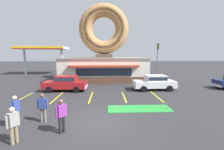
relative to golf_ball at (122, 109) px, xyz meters
The scene contains 23 objects.
ground_plane 2.43m from the golf_ball, 132.12° to the right, with size 160.00×160.00×0.00m, color #2D2D30.
donut_shop_building 12.77m from the golf_ball, 96.46° to the left, with size 12.30×6.75×10.96m.
putting_mat 1.23m from the golf_ball, ahead, with size 4.44×1.43×0.03m, color green.
mini_donut_near_left 0.47m from the golf_ball, 146.11° to the left, with size 0.13×0.13×0.04m, color #D17F47.
mini_donut_near_right 3.20m from the golf_ball, ahead, with size 0.13×0.13×0.04m, color brown.
mini_donut_mid_left 0.45m from the golf_ball, 89.77° to the left, with size 0.13×0.13×0.04m, color #A5724C.
mini_donut_mid_centre 0.54m from the golf_ball, 50.93° to the right, with size 0.13×0.13×0.04m, color #A5724C.
golf_ball is the anchor object (origin of this frame).
putting_flag_pin 3.25m from the golf_ball, ahead, with size 0.13×0.01×0.55m.
car_white 7.12m from the golf_ball, 54.37° to the left, with size 4.61×2.08×1.60m.
car_red 7.88m from the golf_ball, 133.25° to the left, with size 4.62×2.10×1.60m.
pedestrian_blue_sweater_man 5.05m from the golf_ball, 159.45° to the right, with size 0.60×0.25×1.65m.
pedestrian_hooded_kid 6.37m from the golf_ball, 143.09° to the right, with size 0.38×0.55×1.63m.
pedestrian_leather_jacket_man 4.50m from the golf_ball, 137.82° to the right, with size 0.44×0.45×1.69m.
pedestrian_clipboard_woman 6.33m from the golf_ball, 158.91° to the right, with size 0.33×0.58×1.69m.
trash_bin 11.89m from the golf_ball, 127.67° to the left, with size 0.57×0.57×0.97m.
traffic_light_pole 18.40m from the golf_ball, 63.81° to the left, with size 0.28×0.47×5.80m.
gas_station_canopy 23.96m from the golf_ball, 124.08° to the left, with size 9.00×4.46×5.30m.
parking_stripe_far_left 9.06m from the golf_ball, 159.33° to the left, with size 0.12×3.60×0.01m, color yellow.
parking_stripe_left 6.35m from the golf_ball, 149.72° to the left, with size 0.12×3.60×0.01m, color yellow.
parking_stripe_mid_left 4.05m from the golf_ball, 127.79° to the left, with size 0.12×3.60×0.01m, color yellow.
parking_stripe_centre 3.24m from the golf_ball, 80.78° to the left, with size 0.12×3.60×0.01m, color yellow.
parking_stripe_mid_right 4.76m from the golf_ball, 42.28° to the left, with size 0.12×3.60×0.01m, color yellow.
Camera 1 is at (0.53, -8.15, 3.81)m, focal length 24.00 mm.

